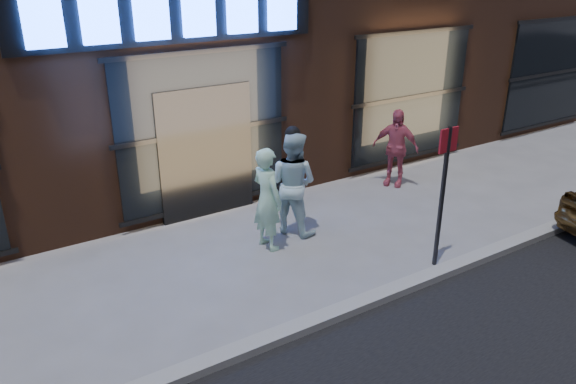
{
  "coord_description": "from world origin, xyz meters",
  "views": [
    {
      "loc": [
        -3.88,
        -4.97,
        4.48
      ],
      "look_at": [
        0.28,
        1.6,
        1.2
      ],
      "focal_mm": 35.0,
      "sensor_mm": 36.0,
      "label": 1
    }
  ],
  "objects_px": {
    "man_bowtie": "(267,199)",
    "sign_post": "(443,184)",
    "man_cap": "(292,183)",
    "passerby": "(395,148)"
  },
  "relations": [
    {
      "from": "man_bowtie",
      "to": "passerby",
      "type": "relative_size",
      "value": 1.06
    },
    {
      "from": "sign_post",
      "to": "man_bowtie",
      "type": "bearing_deg",
      "value": 133.18
    },
    {
      "from": "passerby",
      "to": "sign_post",
      "type": "relative_size",
      "value": 0.73
    },
    {
      "from": "man_bowtie",
      "to": "passerby",
      "type": "xyz_separation_m",
      "value": [
        3.64,
        0.97,
        -0.05
      ]
    },
    {
      "from": "man_bowtie",
      "to": "sign_post",
      "type": "relative_size",
      "value": 0.77
    },
    {
      "from": "man_cap",
      "to": "passerby",
      "type": "height_order",
      "value": "man_cap"
    },
    {
      "from": "man_bowtie",
      "to": "man_cap",
      "type": "bearing_deg",
      "value": -74.78
    },
    {
      "from": "man_bowtie",
      "to": "sign_post",
      "type": "xyz_separation_m",
      "value": [
        1.92,
        -1.91,
        0.49
      ]
    },
    {
      "from": "passerby",
      "to": "man_cap",
      "type": "bearing_deg",
      "value": -109.59
    },
    {
      "from": "passerby",
      "to": "sign_post",
      "type": "bearing_deg",
      "value": -63.77
    }
  ]
}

